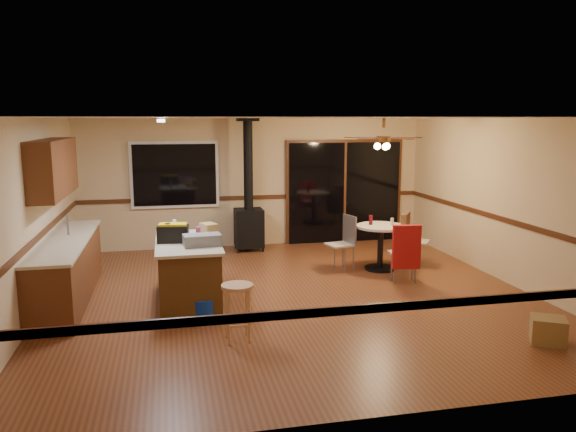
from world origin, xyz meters
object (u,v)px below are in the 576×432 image
object	(u,v)px
toolbox_black	(173,234)
box_corner_b	(548,330)
chair_right	(407,233)
dining_table	(381,240)
chair_left	(345,236)
box_under_window	(205,244)
kitchen_island	(189,272)
chair_near	(406,247)
bar_stool	(238,313)
blue_bucket	(204,308)
wood_stove	(249,214)
toolbox_grey	(202,240)

from	to	relation	value
toolbox_black	box_corner_b	bearing A→B (deg)	-28.85
chair_right	toolbox_black	bearing A→B (deg)	-162.20
dining_table	box_corner_b	distance (m)	3.58
chair_left	box_under_window	xyz separation A→B (m)	(-2.30, 1.66, -0.39)
dining_table	chair_right	bearing A→B (deg)	15.18
kitchen_island	chair_left	size ratio (longest dim) A/B	3.26
chair_near	box_under_window	xyz separation A→B (m)	(-2.97, 2.66, -0.40)
bar_stool	box_under_window	world-z (taller)	bar_stool
box_corner_b	box_under_window	bearing A→B (deg)	124.45
blue_bucket	chair_right	world-z (taller)	chair_right
chair_left	wood_stove	bearing A→B (deg)	128.26
toolbox_grey	wood_stove	bearing A→B (deg)	71.66
chair_left	box_corner_b	bearing A→B (deg)	-69.96
toolbox_black	box_under_window	xyz separation A→B (m)	(0.62, 2.94, -0.82)
toolbox_black	blue_bucket	size ratio (longest dim) A/B	1.28
toolbox_grey	chair_left	distance (m)	3.01
wood_stove	blue_bucket	bearing A→B (deg)	-107.00
kitchen_island	toolbox_grey	xyz separation A→B (m)	(0.18, -0.33, 0.52)
kitchen_island	dining_table	xyz separation A→B (m)	(3.31, 1.13, 0.08)
chair_left	box_corner_b	size ratio (longest dim) A/B	1.36
blue_bucket	dining_table	bearing A→B (deg)	29.85
wood_stove	box_corner_b	bearing A→B (deg)	-63.18
dining_table	box_under_window	bearing A→B (deg)	148.37
toolbox_grey	dining_table	distance (m)	3.48
toolbox_grey	chair_right	world-z (taller)	toolbox_grey
toolbox_black	bar_stool	size ratio (longest dim) A/B	0.62
chair_left	kitchen_island	bearing A→B (deg)	-155.22
chair_left	chair_near	xyz separation A→B (m)	(0.67, -1.01, 0.01)
wood_stove	dining_table	size ratio (longest dim) A/B	2.98
box_under_window	box_corner_b	size ratio (longest dim) A/B	1.30
blue_bucket	box_corner_b	world-z (taller)	box_corner_b
dining_table	chair_near	bearing A→B (deg)	-85.02
chair_near	chair_right	world-z (taller)	same
bar_stool	chair_near	size ratio (longest dim) A/B	0.98
chair_right	chair_near	bearing A→B (deg)	-114.48
kitchen_island	wood_stove	world-z (taller)	wood_stove
blue_bucket	box_corner_b	xyz separation A→B (m)	(3.87, -1.67, 0.02)
box_under_window	chair_near	bearing A→B (deg)	-41.88
wood_stove	toolbox_grey	bearing A→B (deg)	-108.34
toolbox_grey	chair_near	size ratio (longest dim) A/B	0.71
kitchen_island	toolbox_grey	distance (m)	0.64
wood_stove	box_corner_b	xyz separation A→B (m)	(2.73, -5.40, -0.58)
chair_left	toolbox_grey	bearing A→B (deg)	-148.05
toolbox_grey	box_under_window	distance (m)	3.34
bar_stool	blue_bucket	size ratio (longest dim) A/B	2.08
toolbox_grey	chair_near	distance (m)	3.28
wood_stove	box_under_window	world-z (taller)	wood_stove
toolbox_black	box_corner_b	distance (m)	4.90
blue_bucket	chair_right	distance (m)	4.21
kitchen_island	toolbox_black	xyz separation A→B (m)	(-0.19, -0.03, 0.56)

